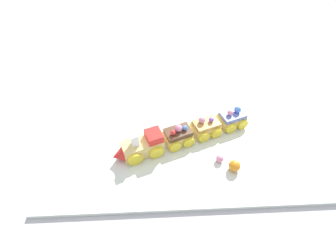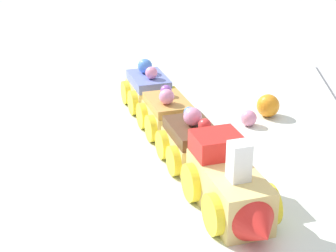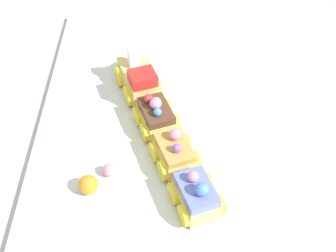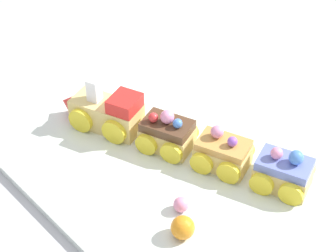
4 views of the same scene
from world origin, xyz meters
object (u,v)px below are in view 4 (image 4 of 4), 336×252
cake_car_chocolate (167,134)px  cake_car_caramel (223,153)px  cake_train_locomotive (103,111)px  gumball_pink (181,205)px  cake_car_blueberry (283,173)px  gumball_orange (183,227)px

cake_car_chocolate → cake_car_caramel: bearing=-179.8°
cake_car_caramel → cake_train_locomotive: bearing=0.0°
cake_car_chocolate → gumball_pink: size_ratio=4.36×
cake_train_locomotive → gumball_pink: 0.22m
cake_car_blueberry → gumball_pink: cake_car_blueberry is taller
cake_train_locomotive → cake_car_blueberry: (-0.27, -0.10, -0.00)m
cake_car_blueberry → gumball_pink: (0.06, 0.14, -0.01)m
gumball_pink → cake_car_chocolate: bearing=-34.5°
cake_train_locomotive → gumball_pink: size_ratio=6.86×
cake_train_locomotive → gumball_orange: cake_train_locomotive is taller
cake_car_chocolate → cake_car_blueberry: cake_car_chocolate is taller
cake_train_locomotive → gumball_orange: size_ratio=4.68×
gumball_orange → cake_car_blueberry: bearing=-99.7°
gumball_pink → cake_car_caramel: bearing=-77.3°
cake_car_chocolate → gumball_orange: (-0.14, 0.10, -0.01)m
gumball_orange → cake_train_locomotive: bearing=-14.5°
cake_car_blueberry → gumball_orange: (0.03, 0.16, -0.01)m
cake_car_caramel → gumball_pink: size_ratio=4.36×
cake_car_blueberry → gumball_pink: size_ratio=4.36×
cake_car_caramel → gumball_pink: bearing=82.5°
cake_car_caramel → cake_car_blueberry: size_ratio=1.00×
cake_train_locomotive → cake_car_caramel: cake_train_locomotive is taller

